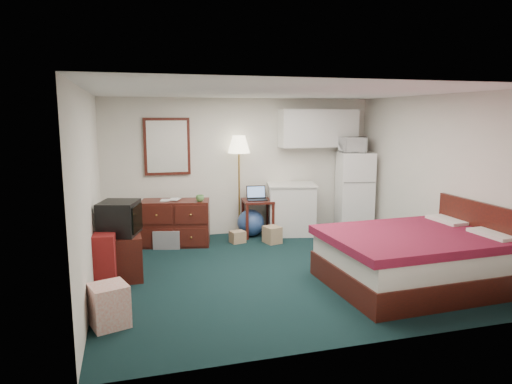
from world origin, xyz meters
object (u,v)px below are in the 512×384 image
object	(u,v)px
floor_lamp	(239,186)
fridge	(354,192)
kitchen_counter	(291,210)
tv_stand	(118,256)
bed	(414,260)
suitcase	(106,260)
desk	(258,218)
dresser	(176,223)

from	to	relation	value
floor_lamp	fridge	xyz separation A→B (m)	(2.22, -0.20, -0.16)
kitchen_counter	tv_stand	world-z (taller)	kitchen_counter
bed	suitcase	size ratio (longest dim) A/B	3.04
kitchen_counter	suitcase	xyz separation A→B (m)	(-3.22, -1.86, -0.10)
desk	fridge	size ratio (longest dim) A/B	0.45
dresser	floor_lamp	bearing A→B (deg)	26.93
kitchen_counter	bed	world-z (taller)	kitchen_counter
floor_lamp	desk	size ratio (longest dim) A/B	2.73
floor_lamp	desk	distance (m)	0.67
desk	tv_stand	xyz separation A→B (m)	(-2.43, -1.62, -0.03)
dresser	desk	size ratio (longest dim) A/B	1.69
fridge	suitcase	bearing A→B (deg)	-145.87
fridge	suitcase	xyz separation A→B (m)	(-4.48, -1.81, -0.40)
desk	fridge	xyz separation A→B (m)	(1.91, -0.08, 0.42)
kitchen_counter	bed	bearing A→B (deg)	-65.08
tv_stand	kitchen_counter	bearing A→B (deg)	26.03
suitcase	dresser	bearing A→B (deg)	63.30
desk	kitchen_counter	distance (m)	0.66
floor_lamp	tv_stand	world-z (taller)	floor_lamp
fridge	tv_stand	xyz separation A→B (m)	(-4.33, -1.54, -0.45)
dresser	tv_stand	size ratio (longest dim) A/B	1.71
dresser	bed	xyz separation A→B (m)	(2.77, -2.75, -0.04)
floor_lamp	suitcase	bearing A→B (deg)	-138.45
dresser	fridge	world-z (taller)	fridge
floor_lamp	kitchen_counter	distance (m)	1.08
dresser	desk	world-z (taller)	dresser
dresser	floor_lamp	xyz separation A→B (m)	(1.19, 0.31, 0.53)
bed	tv_stand	world-z (taller)	bed
dresser	tv_stand	world-z (taller)	dresser
tv_stand	desk	bearing A→B (deg)	32.34
dresser	tv_stand	xyz separation A→B (m)	(-0.92, -1.43, -0.08)
desk	bed	bearing A→B (deg)	-61.82
bed	tv_stand	xyz separation A→B (m)	(-3.69, 1.32, -0.04)
fridge	tv_stand	bearing A→B (deg)	-148.27
tv_stand	suitcase	size ratio (longest dim) A/B	0.94
tv_stand	bed	bearing A→B (deg)	-21.05
dresser	kitchen_counter	size ratio (longest dim) A/B	1.24
desk	kitchen_counter	size ratio (longest dim) A/B	0.74
kitchen_counter	suitcase	size ratio (longest dim) A/B	1.29
floor_lamp	kitchen_counter	world-z (taller)	floor_lamp
floor_lamp	desk	world-z (taller)	floor_lamp
floor_lamp	suitcase	world-z (taller)	floor_lamp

